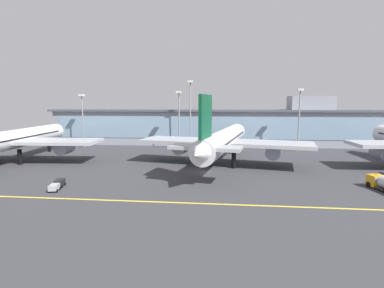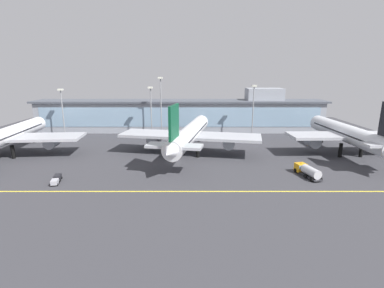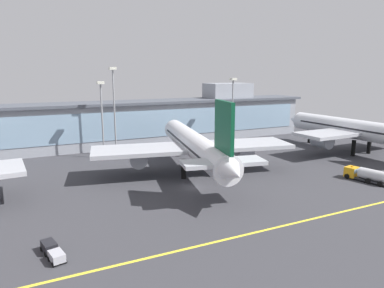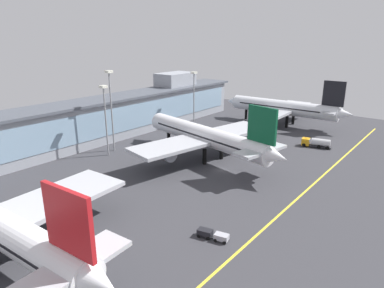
{
  "view_description": "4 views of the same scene",
  "coord_description": "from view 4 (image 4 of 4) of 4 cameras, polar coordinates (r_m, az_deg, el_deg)",
  "views": [
    {
      "loc": [
        4.1,
        -68.1,
        16.52
      ],
      "look_at": [
        -3.25,
        2.26,
        6.5
      ],
      "focal_mm": 27.14,
      "sensor_mm": 36.0,
      "label": 1
    },
    {
      "loc": [
        5.35,
        -82.38,
        25.97
      ],
      "look_at": [
        5.53,
        1.71,
        5.14
      ],
      "focal_mm": 26.98,
      "sensor_mm": 36.0,
      "label": 2
    },
    {
      "loc": [
        -28.98,
        -59.84,
        22.64
      ],
      "look_at": [
        5.42,
        11.96,
        6.32
      ],
      "focal_mm": 32.22,
      "sensor_mm": 36.0,
      "label": 3
    },
    {
      "loc": [
        -70.49,
        -46.13,
        33.82
      ],
      "look_at": [
        0.18,
        10.39,
        5.17
      ],
      "focal_mm": 31.99,
      "sensor_mm": 36.0,
      "label": 4
    }
  ],
  "objects": [
    {
      "name": "apron_light_mast_west",
      "position": [
        104.6,
        -13.4,
        7.21
      ],
      "size": [
        1.8,
        1.8,
        24.35
      ],
      "color": "gray",
      "rests_on": "ground"
    },
    {
      "name": "airliner_near_right",
      "position": [
        97.0,
        2.28,
        1.28
      ],
      "size": [
        46.71,
        54.42,
        18.19
      ],
      "rotation": [
        0.0,
        0.0,
        1.38
      ],
      "color": "black",
      "rests_on": "ground"
    },
    {
      "name": "airliner_far_right",
      "position": [
        139.84,
        15.01,
        5.84
      ],
      "size": [
        37.25,
        51.39,
        18.65
      ],
      "rotation": [
        0.0,
        0.0,
        1.6
      ],
      "color": "black",
      "rests_on": "ground"
    },
    {
      "name": "taxiway_centreline_stripe",
      "position": [
        81.82,
        18.1,
        -7.78
      ],
      "size": [
        144.0,
        0.5,
        0.01
      ],
      "primitive_type": "cube",
      "color": "yellow",
      "rests_on": "ground"
    },
    {
      "name": "apron_light_mast_east",
      "position": [
        101.14,
        -14.31,
        5.6
      ],
      "size": [
        1.8,
        1.8,
        20.65
      ],
      "color": "gray",
      "rests_on": "ground"
    },
    {
      "name": "ground_plane",
      "position": [
        90.78,
        5.07,
        -4.38
      ],
      "size": [
        180.0,
        180.0,
        0.0
      ],
      "primitive_type": "plane",
      "color": "#38383D"
    },
    {
      "name": "apron_light_mast_centre",
      "position": [
        129.43,
        0.33,
        8.83
      ],
      "size": [
        1.8,
        1.8,
        21.29
      ],
      "color": "gray",
      "rests_on": "ground"
    },
    {
      "name": "baggage_tug_near",
      "position": [
        61.68,
        3.43,
        -14.84
      ],
      "size": [
        2.86,
        5.79,
        1.4
      ],
      "rotation": [
        0.0,
        0.0,
        1.8
      ],
      "color": "black",
      "rests_on": "ground"
    },
    {
      "name": "terminal_building",
      "position": [
        121.24,
        -13.51,
        4.52
      ],
      "size": [
        129.88,
        14.0,
        19.18
      ],
      "color": "#9399A3",
      "rests_on": "ground"
    },
    {
      "name": "fuel_tanker_truck",
      "position": [
        115.5,
        19.88,
        0.25
      ],
      "size": [
        4.59,
        9.36,
        2.9
      ],
      "rotation": [
        0.0,
        0.0,
        1.79
      ],
      "color": "black",
      "rests_on": "ground"
    }
  ]
}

